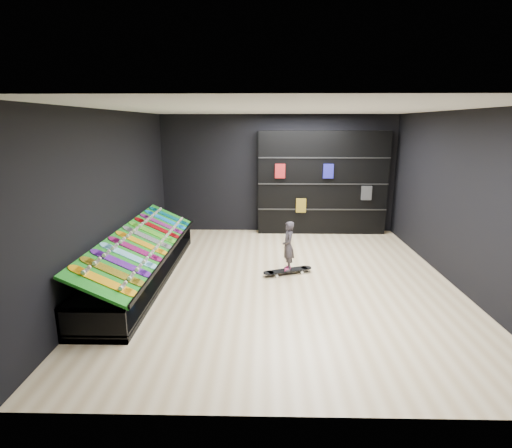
{
  "coord_description": "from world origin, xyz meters",
  "views": [
    {
      "loc": [
        -0.35,
        -6.81,
        2.77
      ],
      "look_at": [
        -0.5,
        0.2,
        1.0
      ],
      "focal_mm": 28.0,
      "sensor_mm": 36.0,
      "label": 1
    }
  ],
  "objects_px": {
    "child": "(288,256)",
    "floor_skateboard": "(288,272)",
    "display_rack": "(143,266)",
    "back_shelving": "(322,183)"
  },
  "relations": [
    {
      "from": "back_shelving",
      "to": "display_rack",
      "type": "bearing_deg",
      "value": -137.85
    },
    {
      "from": "display_rack",
      "to": "back_shelving",
      "type": "relative_size",
      "value": 1.38
    },
    {
      "from": "display_rack",
      "to": "floor_skateboard",
      "type": "height_order",
      "value": "display_rack"
    },
    {
      "from": "back_shelving",
      "to": "child",
      "type": "height_order",
      "value": "back_shelving"
    },
    {
      "from": "floor_skateboard",
      "to": "child",
      "type": "distance_m",
      "value": 0.32
    },
    {
      "from": "floor_skateboard",
      "to": "child",
      "type": "bearing_deg",
      "value": 0.0
    },
    {
      "from": "child",
      "to": "floor_skateboard",
      "type": "bearing_deg",
      "value": 0.0
    },
    {
      "from": "back_shelving",
      "to": "child",
      "type": "bearing_deg",
      "value": -108.62
    },
    {
      "from": "child",
      "to": "display_rack",
      "type": "bearing_deg",
      "value": -90.2
    },
    {
      "from": "child",
      "to": "back_shelving",
      "type": "bearing_deg",
      "value": 154.86
    }
  ]
}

